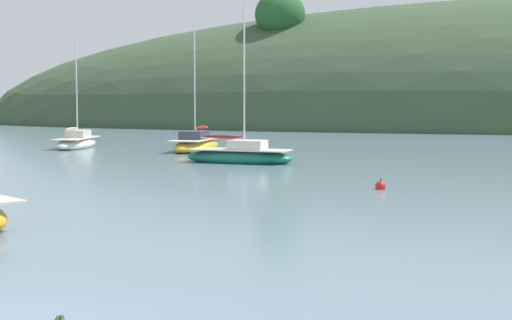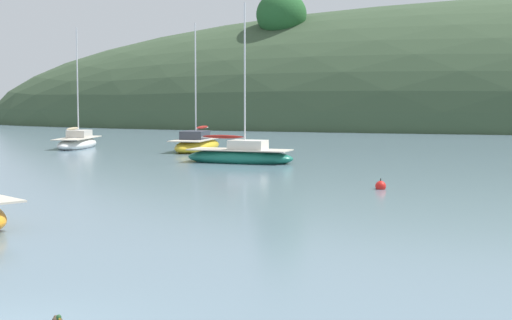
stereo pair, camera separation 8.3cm
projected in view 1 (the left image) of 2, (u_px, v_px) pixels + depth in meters
sailboat_blue_center at (76, 143)px, 56.18m from camera, size 2.78×6.29×8.79m
sailboat_white_near at (240, 156)px, 44.21m from camera, size 6.46×2.82×9.13m
sailboat_black_sloop at (196, 145)px, 53.38m from camera, size 2.39×6.87×8.84m
mooring_buoy_channel at (381, 186)px, 32.03m from camera, size 0.44×0.44×0.54m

